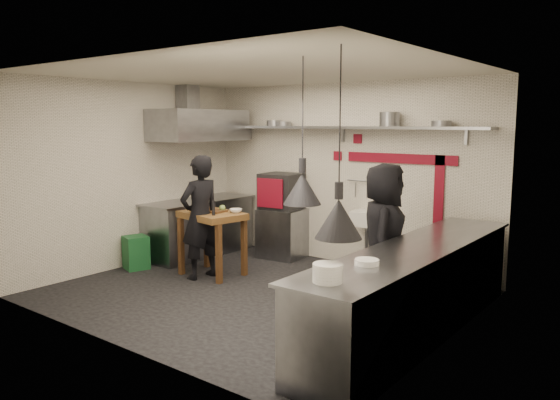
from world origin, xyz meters
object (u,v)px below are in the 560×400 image
Objects in this scene: combi_oven at (281,191)px; prep_table at (212,244)px; chef_left at (200,217)px; oven_stand at (282,233)px; green_bin at (136,252)px; chef_right at (384,235)px.

prep_table is (-0.13, -1.46, -0.63)m from combi_oven.
chef_left is at bearing -87.04° from prep_table.
green_bin is at bearing -130.59° from oven_stand.
chef_right is at bearing -32.18° from oven_stand.
green_bin is at bearing 78.02° from chef_right.
combi_oven is 0.35× the size of chef_right.
chef_left reaches higher than chef_right.
chef_left reaches higher than green_bin.
chef_right is (2.59, 0.51, -0.01)m from chef_left.
oven_stand is at bearing 55.94° from green_bin.
chef_left is (1.13, 0.26, 0.62)m from green_bin.
prep_table is 0.53× the size of chef_right.
oven_stand is 0.46× the size of chef_right.
chef_right is at bearing 16.85° from prep_table.
combi_oven reaches higher than green_bin.
oven_stand is at bearing -178.45° from chef_left.
prep_table is at bearing -101.64° from combi_oven.
oven_stand is at bearing 94.28° from prep_table.
prep_table is 0.53× the size of chef_left.
oven_stand is 1.47m from prep_table.
chef_right is at bearing 108.67° from chef_left.
combi_oven is 1.60m from prep_table.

